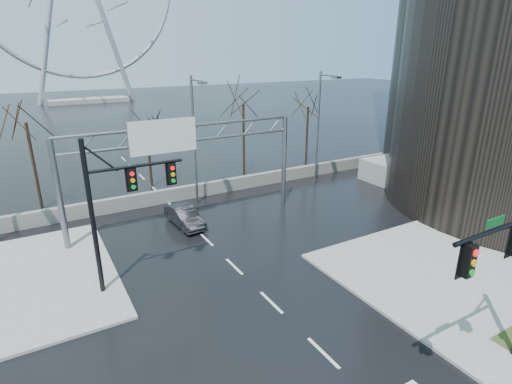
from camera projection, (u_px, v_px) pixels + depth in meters
ground at (323, 353)px, 16.32m from camera, size 260.00×260.00×0.00m
sidewalk_right_ext at (439, 267)px, 22.64m from camera, size 12.00×10.00×0.15m
sidewalk_far at (13, 285)px, 20.91m from camera, size 10.00×12.00×0.15m
barrier_wall at (167, 196)px, 32.47m from camera, size 52.00×0.50×1.10m
signal_mast_far at (115, 201)px, 19.26m from camera, size 4.72×0.41×8.00m
sign_gantry at (181, 154)px, 26.63m from camera, size 16.36×0.40×7.60m
streetlight_mid at (195, 132)px, 30.13m from camera, size 0.50×2.55×10.00m
streetlight_right at (321, 119)px, 35.79m from camera, size 0.50×2.55×10.00m
tree_left at (28, 133)px, 29.28m from camera, size 3.75×3.75×7.50m
tree_center at (147, 130)px, 34.61m from camera, size 3.25×3.25×6.50m
tree_right at (243, 112)px, 37.68m from camera, size 3.90×3.90×7.80m
tree_far_right at (308, 114)px, 42.13m from camera, size 3.40×3.40×6.80m
car at (185, 216)px, 28.04m from camera, size 1.75×4.24×1.37m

